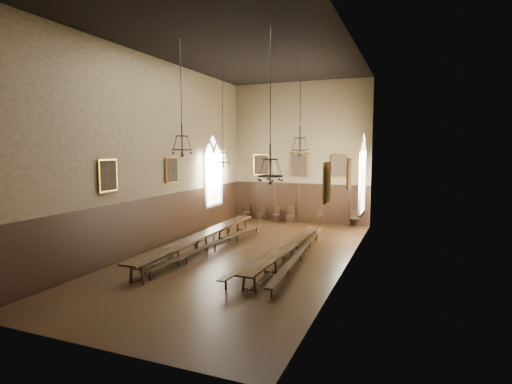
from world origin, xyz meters
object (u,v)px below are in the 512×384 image
Objects in this scene: bench_left_inner at (215,246)px; chandelier_front_left at (182,142)px; bench_right_inner at (275,252)px; chair_5 at (319,220)px; bench_left_outer at (195,245)px; bench_right_outer at (300,254)px; chair_3 at (290,218)px; table_left at (202,243)px; table_right at (288,253)px; chair_7 at (353,222)px; chandelier_back_left at (223,155)px; chair_0 at (246,215)px; chandelier_back_right at (300,144)px; chair_1 at (261,216)px; chandelier_front_right at (270,167)px; chair_2 at (276,217)px.

chandelier_front_left reaches higher than bench_left_inner.
chair_5 reaches higher than bench_right_inner.
bench_right_outer is at bearing 1.88° from bench_left_outer.
table_left is at bearing -101.60° from chair_3.
table_right is 8.87m from chair_7.
chair_5 reaches higher than table_left.
chair_5 is (0.01, 8.45, 0.00)m from bench_right_inner.
chandelier_back_left is (-4.38, 2.74, 4.10)m from table_right.
bench_right_inner is 9.77m from chair_0.
chandelier_back_right is at bearing -108.19° from chair_7.
table_left is 1.12× the size of bench_right_inner.
chandelier_front_right is (4.56, -11.05, 3.84)m from chair_1.
bench_left_outer is at bearing -128.42° from chair_7.
chair_0 is 0.23× the size of chandelier_back_right.
chandelier_front_left is (-0.14, -2.42, 4.73)m from bench_left_inner.
chandelier_back_right is 4.90m from chandelier_front_right.
bench_left_inner is 10.78× the size of chair_2.
chair_0 is 3.14m from chair_3.
bench_right_inner is 6.15m from chandelier_front_left.
chandelier_front_left is at bearing -82.65° from chandelier_back_left.
bench_right_inner is at bearing -107.50° from chair_7.
bench_left_inner is at bearing 19.87° from table_left.
chair_1 reaches higher than bench_right_inner.
chair_5 is at bearing 67.92° from table_left.
table_left is 1.09× the size of bench_right_outer.
chair_7 is at bearing 18.86° from chair_5.
chandelier_front_right reaches higher than chair_0.
chandelier_back_left is (-0.85, -5.96, 4.17)m from chair_2.
chair_2 is 0.88× the size of chair_7.
table_left reaches higher than bench_left_inner.
chair_0 is 7.16m from chair_7.
chair_3 is (1.00, 0.01, 0.02)m from chair_2.
chair_1 is at bearing 177.48° from chair_7.
chair_2 is at bearing 118.01° from chandelier_back_right.
bench_left_inner is at bearing 86.63° from chandelier_front_left.
bench_right_inner is 9.10× the size of chair_7.
chandelier_back_right reaches higher than chair_2.
chair_2 is (0.99, 0.02, 0.01)m from chair_1.
chandelier_back_left is 6.76m from chandelier_front_right.
chair_2 is (-2.85, 8.43, 0.00)m from bench_right_inner.
chandelier_back_left reaches higher than chair_0.
chair_0 reaches higher than bench_right_inner.
bench_left_outer is 8.54m from chair_1.
table_left is 10.37m from chair_7.
table_right is at bearing 29.89° from chandelier_front_left.
bench_left_outer is 2.04× the size of chandelier_front_left.
chair_3 is (-2.99, 8.40, 0.02)m from bench_right_outer.
table_left is 1.08× the size of bench_left_inner.
chandelier_back_right reaches higher than table_right.
table_left is at bearing -86.20° from chair_1.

